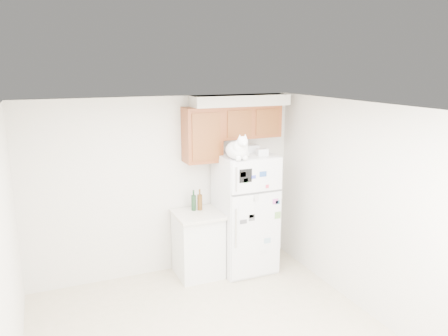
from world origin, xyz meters
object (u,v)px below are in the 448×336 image
refrigerator (245,213)px  cat (238,149)px  storage_box_front (262,152)px  bottle_amber (200,200)px  base_counter (198,244)px  bottle_green (194,200)px  storage_box_back (252,149)px

refrigerator → cat: size_ratio=3.36×
refrigerator → storage_box_front: size_ratio=11.33×
refrigerator → bottle_amber: size_ratio=5.64×
storage_box_front → bottle_amber: (-0.80, 0.32, -0.67)m
base_counter → bottle_green: 0.62m
bottle_green → storage_box_back: bearing=-5.3°
base_counter → storage_box_back: size_ratio=5.11×
storage_box_front → cat: bearing=-159.8°
cat → storage_box_front: (0.41, 0.11, -0.09)m
base_counter → storage_box_back: bearing=2.7°
storage_box_back → storage_box_front: bearing=-85.6°
cat → bottle_green: size_ratio=1.73×
cat → bottle_amber: bearing=131.7°
base_counter → bottle_green: size_ratio=3.14×
cat → storage_box_back: size_ratio=2.81×
storage_box_front → bottle_green: 1.16m
refrigerator → bottle_green: (-0.70, 0.19, 0.22)m
cat → storage_box_back: (0.38, 0.37, -0.08)m
storage_box_back → refrigerator: bearing=-144.2°
storage_box_back → bottle_green: bearing=173.4°
refrigerator → cat: cat is taller
base_counter → cat: bearing=-36.2°
bottle_amber → refrigerator: bearing=-15.7°
cat → bottle_amber: size_ratio=1.68×
storage_box_back → bottle_amber: size_ratio=0.60×
storage_box_back → storage_box_front: 0.26m
refrigerator → storage_box_back: 0.92m
bottle_green → bottle_amber: size_ratio=0.97×
storage_box_back → bottle_amber: bearing=174.3°
refrigerator → storage_box_front: (0.18, -0.15, 0.89)m
refrigerator → bottle_amber: bearing=164.3°
storage_box_back → bottle_green: size_ratio=0.61×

